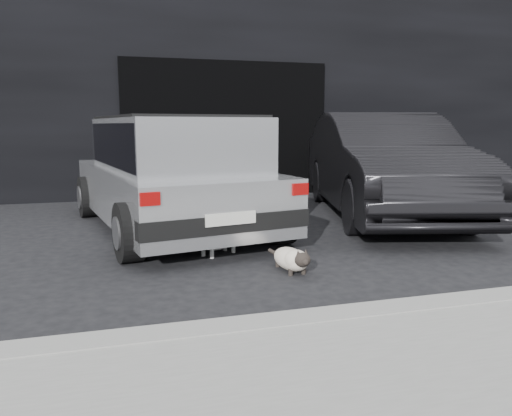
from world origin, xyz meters
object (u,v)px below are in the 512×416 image
object	(u,v)px
cat_white	(221,237)
second_car	(383,165)
cat_siamese	(292,259)
silver_hatchback	(172,169)

from	to	relation	value
cat_white	second_car	bearing A→B (deg)	87.65
cat_siamese	cat_white	world-z (taller)	cat_white
silver_hatchback	cat_siamese	distance (m)	2.52
second_car	cat_siamese	distance (m)	3.48
silver_hatchback	cat_white	size ratio (longest dim) A/B	6.23
cat_white	silver_hatchback	bearing A→B (deg)	162.40
cat_siamese	cat_white	distance (m)	1.00
silver_hatchback	cat_siamese	world-z (taller)	silver_hatchback
cat_siamese	cat_white	size ratio (longest dim) A/B	1.13
second_car	cat_white	xyz separation A→B (m)	(-2.88, -1.60, -0.61)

